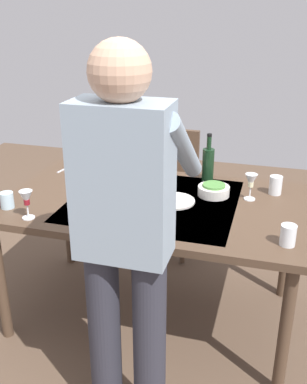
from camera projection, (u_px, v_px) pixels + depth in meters
The scene contains 16 objects.
ground_plane at pixel (153, 313), 2.82m from camera, with size 6.00×6.00×0.00m, color brown.
dining_table at pixel (153, 212), 2.55m from camera, with size 1.66×0.98×0.77m.
chair_near at pixel (169, 183), 3.43m from camera, with size 0.40×0.40×0.91m.
person_server at pixel (126, 233), 1.76m from camera, with size 0.42×0.61×1.69m.
wine_bottle at pixel (208, 163), 2.77m from camera, with size 0.07×0.07×0.30m.
wine_glass_left at pixel (251, 182), 2.50m from camera, with size 0.07×0.07×0.15m.
wine_glass_right at pixel (26, 199), 2.28m from camera, with size 0.07×0.07×0.15m.
water_cup_near_left at pixel (276, 185), 2.59m from camera, with size 0.07×0.07×0.11m, color silver.
water_cup_near_right at pixel (132, 206), 2.33m from camera, with size 0.07×0.07×0.11m, color silver.
water_cup_far_left at pixel (288, 235), 2.04m from camera, with size 0.07×0.07×0.10m, color silver.
water_cup_far_right at pixel (7, 200), 2.42m from camera, with size 0.07×0.07×0.09m, color silver.
serving_bowl_pasta at pixel (126, 175), 2.80m from camera, with size 0.30×0.30×0.07m.
side_bowl_salad at pixel (214, 190), 2.58m from camera, with size 0.18×0.18×0.07m.
dinner_plate_near at pixel (174, 201), 2.50m from camera, with size 0.23×0.23×0.01m, color silver.
table_knife at pixel (67, 168), 3.01m from camera, with size 0.01×0.20×0.01m, color silver.
table_fork at pixel (81, 189), 2.67m from camera, with size 0.01×0.18×0.01m, color silver.
Camera 1 is at (-0.63, 2.22, 1.79)m, focal length 42.37 mm.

